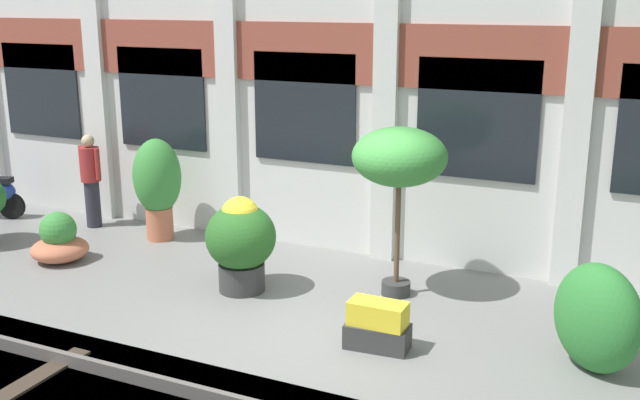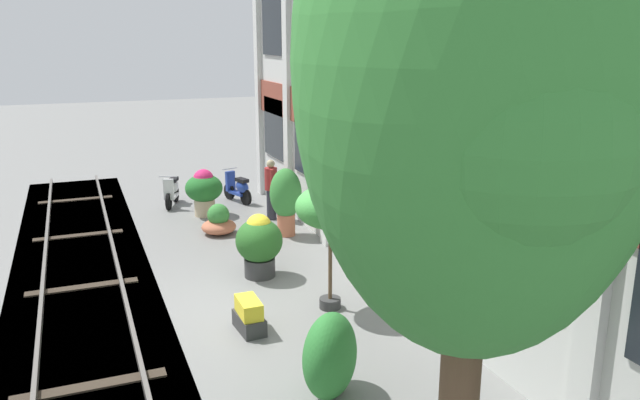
{
  "view_description": "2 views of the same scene",
  "coord_description": "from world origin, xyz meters",
  "px_view_note": "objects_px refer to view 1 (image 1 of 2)",
  "views": [
    {
      "loc": [
        3.75,
        -7.59,
        3.9
      ],
      "look_at": [
        -0.26,
        1.03,
        1.33
      ],
      "focal_mm": 42.0,
      "sensor_mm": 36.0,
      "label": 1
    },
    {
      "loc": [
        10.38,
        -2.62,
        4.8
      ],
      "look_at": [
        -0.97,
        1.91,
        1.59
      ],
      "focal_mm": 35.0,
      "sensor_mm": 36.0,
      "label": 2
    }
  ],
  "objects_px": {
    "potted_plant_low_pan": "(399,160)",
    "topiary_hedge": "(597,318)",
    "potted_plant_fluted_column": "(241,240)",
    "potted_plant_wide_bowl": "(59,242)",
    "potted_plant_square_trough": "(378,326)",
    "resident_by_doorway": "(91,178)",
    "potted_plant_glazed_jar": "(157,180)"
  },
  "relations": [
    {
      "from": "potted_plant_low_pan",
      "to": "potted_plant_fluted_column",
      "type": "xyz_separation_m",
      "value": [
        -1.98,
        -0.75,
        -1.13
      ]
    },
    {
      "from": "potted_plant_wide_bowl",
      "to": "topiary_hedge",
      "type": "height_order",
      "value": "topiary_hedge"
    },
    {
      "from": "resident_by_doorway",
      "to": "topiary_hedge",
      "type": "xyz_separation_m",
      "value": [
        8.52,
        -1.84,
        -0.28
      ]
    },
    {
      "from": "potted_plant_fluted_column",
      "to": "potted_plant_square_trough",
      "type": "bearing_deg",
      "value": -20.53
    },
    {
      "from": "potted_plant_low_pan",
      "to": "potted_plant_fluted_column",
      "type": "bearing_deg",
      "value": -159.31
    },
    {
      "from": "potted_plant_fluted_column",
      "to": "potted_plant_wide_bowl",
      "type": "relative_size",
      "value": 1.54
    },
    {
      "from": "potted_plant_wide_bowl",
      "to": "potted_plant_square_trough",
      "type": "xyz_separation_m",
      "value": [
        5.46,
        -0.73,
        -0.03
      ]
    },
    {
      "from": "resident_by_doorway",
      "to": "topiary_hedge",
      "type": "distance_m",
      "value": 8.72
    },
    {
      "from": "potted_plant_low_pan",
      "to": "potted_plant_square_trough",
      "type": "relative_size",
      "value": 3.03
    },
    {
      "from": "potted_plant_fluted_column",
      "to": "resident_by_doorway",
      "type": "distance_m",
      "value": 4.17
    },
    {
      "from": "potted_plant_wide_bowl",
      "to": "potted_plant_fluted_column",
      "type": "bearing_deg",
      "value": 2.56
    },
    {
      "from": "potted_plant_fluted_column",
      "to": "potted_plant_square_trough",
      "type": "relative_size",
      "value": 1.76
    },
    {
      "from": "potted_plant_wide_bowl",
      "to": "potted_plant_low_pan",
      "type": "bearing_deg",
      "value": 9.83
    },
    {
      "from": "potted_plant_wide_bowl",
      "to": "potted_plant_glazed_jar",
      "type": "xyz_separation_m",
      "value": [
        0.73,
        1.54,
        0.72
      ]
    },
    {
      "from": "potted_plant_wide_bowl",
      "to": "resident_by_doorway",
      "type": "distance_m",
      "value": 1.88
    },
    {
      "from": "potted_plant_low_pan",
      "to": "topiary_hedge",
      "type": "xyz_separation_m",
      "value": [
        2.64,
        -1.11,
        -1.26
      ]
    },
    {
      "from": "topiary_hedge",
      "to": "resident_by_doorway",
      "type": "bearing_deg",
      "value": 167.8
    },
    {
      "from": "potted_plant_glazed_jar",
      "to": "resident_by_doorway",
      "type": "bearing_deg",
      "value": 176.65
    },
    {
      "from": "potted_plant_square_trough",
      "to": "topiary_hedge",
      "type": "height_order",
      "value": "topiary_hedge"
    },
    {
      "from": "potted_plant_square_trough",
      "to": "potted_plant_glazed_jar",
      "type": "bearing_deg",
      "value": 154.43
    },
    {
      "from": "potted_plant_square_trough",
      "to": "potted_plant_wide_bowl",
      "type": "bearing_deg",
      "value": 172.41
    },
    {
      "from": "potted_plant_wide_bowl",
      "to": "potted_plant_square_trough",
      "type": "distance_m",
      "value": 5.51
    },
    {
      "from": "resident_by_doorway",
      "to": "topiary_hedge",
      "type": "relative_size",
      "value": 1.36
    },
    {
      "from": "potted_plant_fluted_column",
      "to": "potted_plant_square_trough",
      "type": "distance_m",
      "value": 2.52
    },
    {
      "from": "potted_plant_glazed_jar",
      "to": "potted_plant_square_trough",
      "type": "bearing_deg",
      "value": -25.57
    },
    {
      "from": "potted_plant_square_trough",
      "to": "topiary_hedge",
      "type": "distance_m",
      "value": 2.38
    },
    {
      "from": "potted_plant_glazed_jar",
      "to": "potted_plant_square_trough",
      "type": "relative_size",
      "value": 2.24
    },
    {
      "from": "potted_plant_low_pan",
      "to": "topiary_hedge",
      "type": "distance_m",
      "value": 3.13
    },
    {
      "from": "potted_plant_low_pan",
      "to": "potted_plant_fluted_column",
      "type": "distance_m",
      "value": 2.4
    },
    {
      "from": "potted_plant_wide_bowl",
      "to": "potted_plant_glazed_jar",
      "type": "bearing_deg",
      "value": 64.51
    },
    {
      "from": "potted_plant_wide_bowl",
      "to": "resident_by_doorway",
      "type": "bearing_deg",
      "value": 114.93
    },
    {
      "from": "potted_plant_square_trough",
      "to": "potted_plant_fluted_column",
      "type": "bearing_deg",
      "value": 159.47
    }
  ]
}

